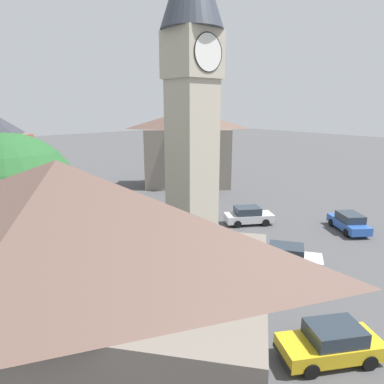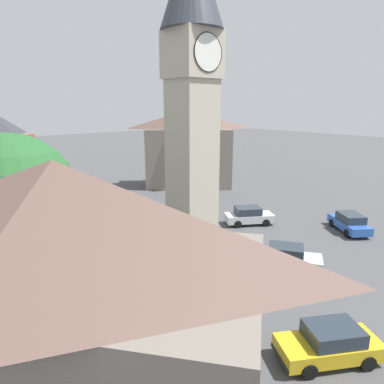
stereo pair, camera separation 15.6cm
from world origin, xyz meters
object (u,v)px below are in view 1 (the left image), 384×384
car_blue_kerb (288,257)px  car_green_alley (249,216)px  car_silver_kerb (349,222)px  car_white_side (8,248)px  car_red_corner (72,223)px  pedestrian (158,253)px  tree (12,198)px  road_sign (104,203)px  building_terrace_right (71,318)px  clock_tower (192,69)px  car_black_far (331,343)px  building_corner_back (188,148)px

car_blue_kerb → car_green_alley: (4.63, 7.12, 0.00)m
car_silver_kerb → car_white_side: same height
car_red_corner → pedestrian: bearing=-81.1°
car_blue_kerb → car_white_side: bearing=134.9°
tree → road_sign: 12.78m
building_terrace_right → car_white_side: bearing=83.2°
clock_tower → building_terrace_right: clock_tower is taller
car_green_alley → car_red_corner: bearing=146.9°
tree → building_terrace_right: size_ratio=0.72×
car_black_far → building_corner_back: 31.94m
car_black_far → car_silver_kerb: bearing=23.5°
car_red_corner → building_corner_back: building_corner_back is taller
car_white_side → car_black_far: size_ratio=0.98×
car_green_alley → road_sign: (-9.44, 8.08, 1.14)m
car_black_far → building_terrace_right: bearing=162.8°
building_corner_back → tree: bearing=-147.9°
car_red_corner → building_terrace_right: (-7.18, -18.17, 3.73)m
car_blue_kerb → car_red_corner: (-7.66, 15.14, 0.00)m
clock_tower → car_blue_kerb: size_ratio=4.84×
car_green_alley → pedestrian: pedestrian is taller
car_blue_kerb → building_terrace_right: bearing=-168.4°
building_terrace_right → road_sign: size_ratio=4.35×
car_silver_kerb → car_green_alley: (-4.85, 6.46, 0.00)m
car_white_side → pedestrian: pedestrian is taller
clock_tower → tree: (-12.04, -0.48, -6.73)m
road_sign → car_silver_kerb: bearing=-45.5°
tree → building_terrace_right: tree is taller
car_blue_kerb → tree: bearing=153.6°
car_silver_kerb → tree: (-23.18, 6.14, 4.87)m
tree → building_corner_back: size_ratio=0.75×
pedestrian → tree: size_ratio=0.19×
tree → road_sign: size_ratio=3.15×
car_red_corner → building_corner_back: (17.68, 6.54, 4.03)m
car_black_far → car_green_alley: same height
car_red_corner → road_sign: road_sign is taller
clock_tower → car_white_side: size_ratio=4.89×
car_black_far → pedestrian: size_ratio=2.61×
building_corner_back → road_sign: size_ratio=4.19×
car_white_side → car_green_alley: bearing=-18.5°
car_white_side → building_corner_back: (22.95, 8.69, 4.03)m
car_blue_kerb → car_green_alley: 8.50m
car_green_alley → building_terrace_right: bearing=-152.4°
tree → car_red_corner: bearing=54.1°
pedestrian → tree: bearing=169.0°
car_green_alley → tree: (-18.32, -0.32, 4.87)m
car_silver_kerb → car_black_far: bearing=-156.5°
pedestrian → tree: 8.99m
car_silver_kerb → pedestrian: bearing=163.3°
car_black_far → road_sign: 21.14m
clock_tower → building_terrace_right: (-13.18, -10.32, -7.87)m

